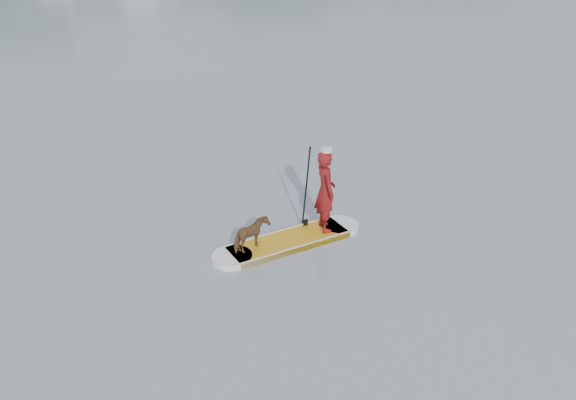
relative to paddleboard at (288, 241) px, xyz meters
name	(u,v)px	position (x,y,z in m)	size (l,w,h in m)	color
ground	(282,195)	(0.60, 2.12, -0.06)	(140.00, 140.00, 0.00)	slate
paddleboard	(288,241)	(0.00, 0.00, 0.00)	(3.26, 1.25, 0.12)	orange
paddler	(325,191)	(0.85, 0.15, 0.92)	(0.63, 0.41, 1.73)	maroon
white_cap	(327,150)	(0.85, 0.15, 1.82)	(0.22, 0.22, 0.07)	silver
dog	(251,235)	(-0.81, -0.15, 0.38)	(0.35, 0.77, 0.65)	#51361B
paddle	(306,196)	(0.53, 0.40, 0.74)	(0.10, 0.30, 2.00)	black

